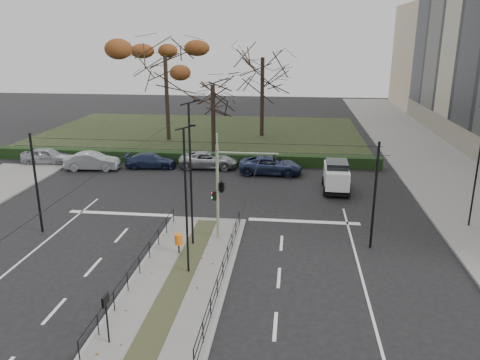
# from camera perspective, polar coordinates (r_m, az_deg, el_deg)

# --- Properties ---
(ground) EXTENTS (140.00, 140.00, 0.00)m
(ground) POSITION_cam_1_polar(r_m,az_deg,el_deg) (25.51, -5.81, -9.01)
(ground) COLOR black
(ground) RESTS_ON ground
(median_island) EXTENTS (4.40, 15.00, 0.14)m
(median_island) POSITION_cam_1_polar(r_m,az_deg,el_deg) (23.32, -7.14, -11.52)
(median_island) COLOR slate
(median_island) RESTS_ON ground
(sidewalk_east) EXTENTS (8.00, 90.00, 0.14)m
(sidewalk_east) POSITION_cam_1_polar(r_m,az_deg,el_deg) (47.47, 22.14, 2.26)
(sidewalk_east) COLOR slate
(sidewalk_east) RESTS_ON ground
(park) EXTENTS (38.00, 26.00, 0.10)m
(park) POSITION_cam_1_polar(r_m,az_deg,el_deg) (56.58, -4.89, 5.66)
(park) COLOR black
(park) RESTS_ON ground
(hedge) EXTENTS (38.00, 1.00, 1.00)m
(hedge) POSITION_cam_1_polar(r_m,az_deg,el_deg) (43.76, -8.36, 2.76)
(hedge) COLOR black
(hedge) RESTS_ON ground
(median_railing) EXTENTS (4.14, 13.24, 0.92)m
(median_railing) POSITION_cam_1_polar(r_m,az_deg,el_deg) (22.81, -7.28, -9.64)
(median_railing) COLOR black
(median_railing) RESTS_ON median_island
(catenary) EXTENTS (20.00, 34.00, 6.00)m
(catenary) POSITION_cam_1_polar(r_m,az_deg,el_deg) (25.71, -5.27, -0.56)
(catenary) COLOR black
(catenary) RESTS_ON ground
(traffic_light) EXTENTS (3.69, 2.12, 5.43)m
(traffic_light) POSITION_cam_1_polar(r_m,az_deg,el_deg) (25.97, -2.08, -0.59)
(traffic_light) COLOR gray
(traffic_light) RESTS_ON median_island
(litter_bin) EXTENTS (0.41, 0.41, 1.06)m
(litter_bin) POSITION_cam_1_polar(r_m,az_deg,el_deg) (25.13, -7.50, -7.23)
(litter_bin) COLOR black
(litter_bin) RESTS_ON median_island
(info_panel) EXTENTS (0.11, 0.52, 2.01)m
(info_panel) POSITION_cam_1_polar(r_m,az_deg,el_deg) (18.47, -16.07, -14.48)
(info_panel) COLOR black
(info_panel) RESTS_ON median_island
(streetlamp_median_near) EXTENTS (0.61, 0.12, 7.31)m
(streetlamp_median_near) POSITION_cam_1_polar(r_m,az_deg,el_deg) (22.06, -6.56, -2.43)
(streetlamp_median_near) COLOR black
(streetlamp_median_near) RESTS_ON median_island
(streetlamp_median_far) EXTENTS (0.67, 0.14, 8.01)m
(streetlamp_median_far) POSITION_cam_1_polar(r_m,az_deg,el_deg) (25.01, -5.99, 0.80)
(streetlamp_median_far) COLOR black
(streetlamp_median_far) RESTS_ON median_island
(streetlamp_sidewalk) EXTENTS (0.63, 0.13, 7.53)m
(streetlamp_sidewalk) POSITION_cam_1_polar(r_m,az_deg,el_deg) (30.83, 27.04, 1.65)
(streetlamp_sidewalk) COLOR black
(streetlamp_sidewalk) RESTS_ON sidewalk_east
(parked_car_first) EXTENTS (4.67, 2.21, 1.54)m
(parked_car_first) POSITION_cam_1_polar(r_m,az_deg,el_deg) (46.18, -22.46, 2.73)
(parked_car_first) COLOR #97999E
(parked_car_first) RESTS_ON ground
(parked_car_second) EXTENTS (4.82, 2.12, 1.54)m
(parked_car_second) POSITION_cam_1_polar(r_m,az_deg,el_deg) (42.85, -17.55, 2.20)
(parked_car_second) COLOR #97999E
(parked_car_second) RESTS_ON ground
(parked_car_third) EXTENTS (4.62, 2.27, 1.29)m
(parked_car_third) POSITION_cam_1_polar(r_m,az_deg,el_deg) (42.30, -10.82, 2.34)
(parked_car_third) COLOR #1F2A49
(parked_car_third) RESTS_ON ground
(parked_car_fourth) EXTENTS (5.30, 2.62, 1.45)m
(parked_car_fourth) POSITION_cam_1_polar(r_m,az_deg,el_deg) (41.65, -3.82, 2.49)
(parked_car_fourth) COLOR #97999E
(parked_car_fourth) RESTS_ON ground
(white_van) EXTENTS (2.00, 4.20, 2.27)m
(white_van) POSITION_cam_1_polar(r_m,az_deg,el_deg) (35.95, 11.65, 0.57)
(white_van) COLOR white
(white_van) RESTS_ON ground
(rust_tree) EXTENTS (10.12, 10.12, 12.00)m
(rust_tree) POSITION_cam_1_polar(r_m,az_deg,el_deg) (52.36, -9.13, 14.71)
(rust_tree) COLOR black
(rust_tree) RESTS_ON park
(bare_tree_center) EXTENTS (8.22, 8.22, 11.81)m
(bare_tree_center) POSITION_cam_1_polar(r_m,az_deg,el_deg) (54.10, 2.77, 14.04)
(bare_tree_center) COLOR black
(bare_tree_center) RESTS_ON park
(bare_tree_near) EXTENTS (4.96, 4.96, 8.85)m
(bare_tree_near) POSITION_cam_1_polar(r_m,az_deg,el_deg) (45.86, -3.34, 10.88)
(bare_tree_near) COLOR black
(bare_tree_near) RESTS_ON park
(parked_car_fifth) EXTENTS (5.40, 2.60, 1.48)m
(parked_car_fifth) POSITION_cam_1_polar(r_m,az_deg,el_deg) (39.74, 3.77, 1.80)
(parked_car_fifth) COLOR #1F2A49
(parked_car_fifth) RESTS_ON ground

